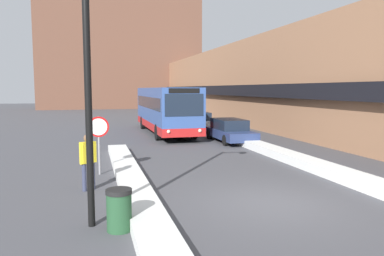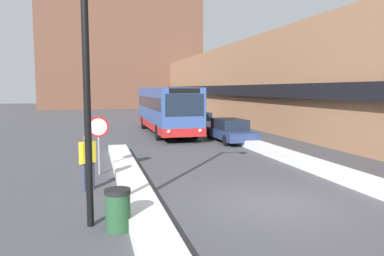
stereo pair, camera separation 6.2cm
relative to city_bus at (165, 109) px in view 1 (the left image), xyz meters
name	(u,v)px [view 1 (the left image)]	position (x,y,z in m)	size (l,w,h in m)	color
ground_plane	(273,204)	(-0.27, -17.11, -1.76)	(160.00, 160.00, 0.00)	#47474C
building_row_right	(251,84)	(9.70, 6.89, 1.89)	(5.50, 60.00, 7.30)	#996B4C
building_backdrop_far	(120,53)	(-0.27, 37.81, 7.40)	(26.00, 8.00, 18.32)	brown
snow_bank_left	(132,181)	(-3.87, -14.13, -1.61)	(0.90, 14.78, 0.29)	silver
snow_bank_right	(309,163)	(3.33, -13.19, -1.57)	(0.90, 15.92, 0.37)	silver
city_bus	(165,109)	(0.00, 0.00, 0.00)	(2.60, 11.47, 3.26)	#335193
parked_car_front	(230,130)	(2.93, -5.20, -1.07)	(1.82, 4.76, 1.37)	navy
parked_car_middle	(198,121)	(2.93, 1.84, -1.06)	(1.84, 4.40, 1.37)	silver
parked_car_back	(180,115)	(2.93, 8.02, -1.04)	(1.88, 4.21, 1.42)	navy
stop_sign	(99,133)	(-4.85, -12.18, -0.19)	(0.76, 0.08, 2.17)	gray
street_lamp	(100,57)	(-4.86, -17.55, 2.12)	(1.46, 0.36, 6.25)	black
pedestrian	(88,157)	(-5.23, -14.33, -0.69)	(0.52, 0.44, 1.78)	#333851
trash_bin	(119,210)	(-4.54, -18.00, -1.28)	(0.59, 0.59, 0.95)	#234C2D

